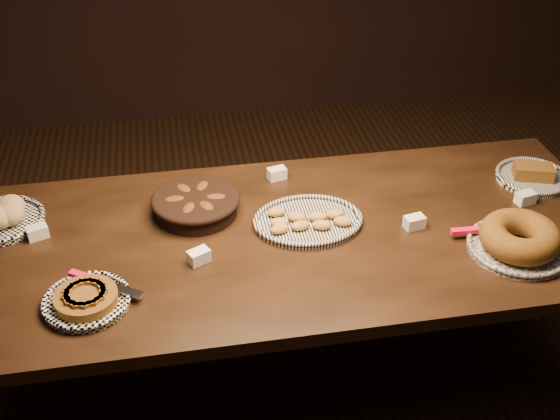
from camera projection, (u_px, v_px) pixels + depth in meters
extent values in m
plane|color=black|center=(283.00, 382.00, 2.87)|extent=(5.00, 5.00, 0.00)
cube|color=black|center=(283.00, 240.00, 2.46)|extent=(2.40, 1.00, 0.05)
cylinder|color=black|center=(3.00, 287.00, 2.82)|extent=(0.08, 0.08, 0.70)
cylinder|color=black|center=(505.00, 232.00, 3.13)|extent=(0.08, 0.08, 0.70)
torus|color=white|center=(86.00, 300.00, 2.13)|extent=(0.27, 0.27, 0.02)
cylinder|color=#46240E|center=(86.00, 298.00, 2.13)|extent=(0.21, 0.21, 0.03)
cube|color=#572D0E|center=(102.00, 292.00, 2.12)|extent=(0.02, 0.07, 0.01)
cube|color=#572D0E|center=(101.00, 287.00, 2.14)|extent=(0.04, 0.07, 0.01)
cube|color=#572D0E|center=(97.00, 283.00, 2.15)|extent=(0.06, 0.06, 0.01)
cube|color=#572D0E|center=(89.00, 282.00, 2.16)|extent=(0.07, 0.03, 0.01)
cube|color=#572D0E|center=(81.00, 283.00, 2.16)|extent=(0.07, 0.04, 0.01)
cube|color=#572D0E|center=(73.00, 286.00, 2.14)|extent=(0.06, 0.06, 0.01)
cube|color=#572D0E|center=(68.00, 291.00, 2.12)|extent=(0.04, 0.07, 0.01)
cube|color=#572D0E|center=(67.00, 297.00, 2.10)|extent=(0.03, 0.07, 0.01)
cube|color=#572D0E|center=(70.00, 301.00, 2.09)|extent=(0.05, 0.06, 0.01)
cube|color=#572D0E|center=(76.00, 304.00, 2.07)|extent=(0.07, 0.05, 0.01)
cube|color=#572D0E|center=(85.00, 304.00, 2.07)|extent=(0.07, 0.02, 0.01)
cube|color=#572D0E|center=(93.00, 302.00, 2.08)|extent=(0.07, 0.05, 0.01)
cube|color=#572D0E|center=(100.00, 297.00, 2.10)|extent=(0.05, 0.07, 0.01)
cube|color=#FF0C40|center=(86.00, 277.00, 2.20)|extent=(0.11, 0.09, 0.02)
cube|color=silver|center=(121.00, 289.00, 2.16)|extent=(0.14, 0.11, 0.00)
torus|color=black|center=(308.00, 219.00, 2.48)|extent=(0.31, 0.31, 0.02)
ellipsoid|color=olive|center=(280.00, 229.00, 2.42)|extent=(0.08, 0.06, 0.03)
ellipsoid|color=olive|center=(300.00, 226.00, 2.44)|extent=(0.07, 0.05, 0.03)
ellipsoid|color=olive|center=(322.00, 225.00, 2.44)|extent=(0.08, 0.06, 0.03)
ellipsoid|color=olive|center=(343.00, 221.00, 2.46)|extent=(0.08, 0.06, 0.03)
ellipsoid|color=olive|center=(280.00, 222.00, 2.45)|extent=(0.07, 0.05, 0.03)
ellipsoid|color=olive|center=(297.00, 217.00, 2.48)|extent=(0.08, 0.06, 0.03)
ellipsoid|color=olive|center=(317.00, 217.00, 2.48)|extent=(0.07, 0.05, 0.03)
ellipsoid|color=olive|center=(335.00, 214.00, 2.50)|extent=(0.07, 0.05, 0.03)
ellipsoid|color=olive|center=(276.00, 212.00, 2.51)|extent=(0.07, 0.05, 0.03)
torus|color=black|center=(518.00, 246.00, 2.36)|extent=(0.34, 0.34, 0.02)
torus|color=brown|center=(520.00, 236.00, 2.33)|extent=(0.32, 0.32, 0.09)
cube|color=#FF0C40|center=(468.00, 230.00, 2.41)|extent=(0.12, 0.03, 0.02)
cube|color=silver|center=(504.00, 228.00, 2.43)|extent=(0.15, 0.04, 0.00)
cylinder|color=black|center=(196.00, 205.00, 2.53)|extent=(0.38, 0.38, 0.07)
torus|color=black|center=(196.00, 199.00, 2.52)|extent=(0.32, 0.32, 0.03)
ellipsoid|color=black|center=(216.00, 200.00, 2.52)|extent=(0.10, 0.07, 0.04)
ellipsoid|color=black|center=(203.00, 189.00, 2.58)|extent=(0.09, 0.11, 0.04)
ellipsoid|color=black|center=(184.00, 191.00, 2.56)|extent=(0.09, 0.11, 0.04)
ellipsoid|color=black|center=(175.00, 202.00, 2.51)|extent=(0.10, 0.05, 0.04)
ellipsoid|color=black|center=(189.00, 211.00, 2.46)|extent=(0.09, 0.11, 0.04)
ellipsoid|color=black|center=(207.00, 209.00, 2.47)|extent=(0.09, 0.11, 0.04)
torus|color=white|center=(1.00, 219.00, 2.49)|extent=(0.30, 0.30, 0.02)
ellipsoid|color=olive|center=(11.00, 206.00, 2.49)|extent=(0.10, 0.10, 0.08)
ellipsoid|color=olive|center=(10.00, 214.00, 2.45)|extent=(0.10, 0.10, 0.08)
torus|color=black|center=(532.00, 176.00, 2.73)|extent=(0.28, 0.28, 0.02)
cube|color=#46240E|center=(533.00, 172.00, 2.72)|extent=(0.17, 0.13, 0.05)
cube|color=white|center=(199.00, 256.00, 2.31)|extent=(0.08, 0.07, 0.04)
cube|color=white|center=(277.00, 173.00, 2.74)|extent=(0.08, 0.06, 0.04)
cube|color=white|center=(414.00, 222.00, 2.47)|extent=(0.08, 0.06, 0.04)
cube|color=white|center=(37.00, 232.00, 2.42)|extent=(0.08, 0.07, 0.04)
cube|color=white|center=(526.00, 198.00, 2.59)|extent=(0.08, 0.06, 0.04)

